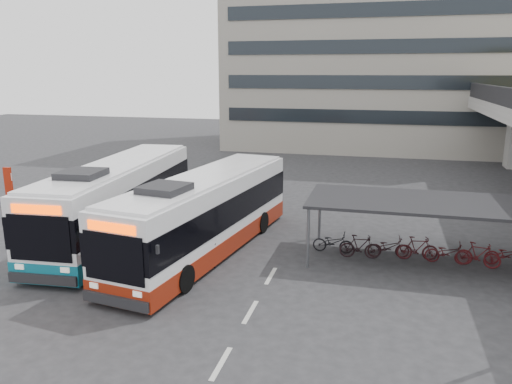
# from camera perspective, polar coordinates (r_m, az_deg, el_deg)

# --- Properties ---
(ground) EXTENTS (120.00, 120.00, 0.00)m
(ground) POSITION_cam_1_polar(r_m,az_deg,el_deg) (19.76, -5.46, -8.82)
(ground) COLOR #28282B
(ground) RESTS_ON ground
(bike_shelter) EXTENTS (10.00, 4.00, 2.54)m
(bike_shelter) POSITION_cam_1_polar(r_m,az_deg,el_deg) (21.20, 19.60, -4.26)
(bike_shelter) COLOR #595B60
(bike_shelter) RESTS_ON ground
(office_block) EXTENTS (30.00, 15.00, 25.00)m
(office_block) POSITION_cam_1_polar(r_m,az_deg,el_deg) (53.38, 14.75, 18.55)
(office_block) COLOR gray
(office_block) RESTS_ON ground
(road_markings) EXTENTS (0.15, 7.60, 0.01)m
(road_markings) POSITION_cam_1_polar(r_m,az_deg,el_deg) (16.47, -0.65, -13.54)
(road_markings) COLOR beige
(road_markings) RESTS_ON ground
(bus_main) EXTENTS (4.34, 12.32, 3.57)m
(bus_main) POSITION_cam_1_polar(r_m,az_deg,el_deg) (21.10, -5.80, -2.59)
(bus_main) COLOR white
(bus_main) RESTS_ON ground
(bus_teal) EXTENTS (3.65, 12.68, 3.70)m
(bus_teal) POSITION_cam_1_polar(r_m,az_deg,el_deg) (24.04, -15.41, -0.85)
(bus_teal) COLOR white
(bus_teal) RESTS_ON ground
(pedestrian) EXTENTS (0.64, 0.78, 1.86)m
(pedestrian) POSITION_cam_1_polar(r_m,az_deg,el_deg) (19.49, -5.21, -6.20)
(pedestrian) COLOR black
(pedestrian) RESTS_ON ground
(sign_totem_north) EXTENTS (0.49, 0.16, 2.25)m
(sign_totem_north) POSITION_cam_1_polar(r_m,az_deg,el_deg) (31.71, -26.41, 0.62)
(sign_totem_north) COLOR #A31D0A
(sign_totem_north) RESTS_ON ground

